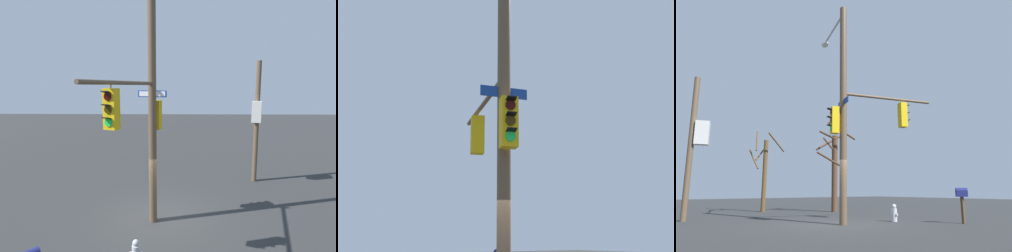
{
  "view_description": "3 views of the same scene",
  "coord_description": "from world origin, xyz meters",
  "views": [
    {
      "loc": [
        0.58,
        -10.05,
        5.19
      ],
      "look_at": [
        0.36,
        -0.35,
        3.75
      ],
      "focal_mm": 28.91,
      "sensor_mm": 36.0,
      "label": 1
    },
    {
      "loc": [
        4.74,
        7.13,
        1.74
      ],
      "look_at": [
        -0.55,
        -0.63,
        4.26
      ],
      "focal_mm": 44.53,
      "sensor_mm": 36.0,
      "label": 2
    },
    {
      "loc": [
        -9.98,
        7.25,
        1.31
      ],
      "look_at": [
        -0.82,
        0.19,
        3.74
      ],
      "focal_mm": 32.78,
      "sensor_mm": 36.0,
      "label": 3
    }
  ],
  "objects": [
    {
      "name": "main_signal_pole_assembly",
      "position": [
        -0.2,
        -0.61,
        4.86
      ],
      "size": [
        4.52,
        4.68,
        9.26
      ],
      "rotation": [
        0.0,
        0.0,
        4.39
      ],
      "color": "brown",
      "rests_on": "ground"
    },
    {
      "name": "ground_plane",
      "position": [
        0.0,
        0.0,
        0.0
      ],
      "size": [
        80.0,
        80.0,
        0.0
      ],
      "primitive_type": "plane",
      "color": "#2F3030"
    },
    {
      "name": "secondary_pole_assembly",
      "position": [
        4.94,
        4.23,
        3.51
      ],
      "size": [
        0.65,
        0.89,
        6.5
      ],
      "rotation": [
        0.0,
        0.0,
        4.38
      ],
      "color": "brown",
      "rests_on": "ground"
    },
    {
      "name": "fire_hydrant",
      "position": [
        -0.53,
        -2.74,
        0.34
      ],
      "size": [
        0.38,
        0.24,
        0.73
      ],
      "color": "#B2B2B7",
      "rests_on": "ground"
    }
  ]
}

